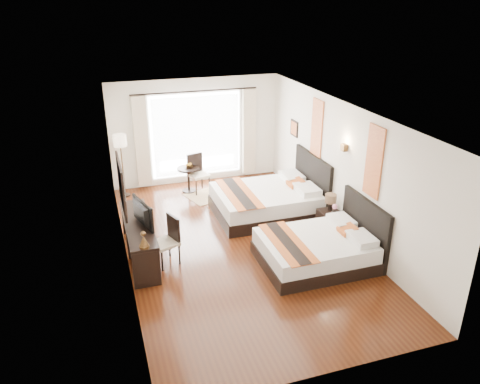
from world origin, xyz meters
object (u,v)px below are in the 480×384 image
object	(u,v)px
nightstand	(330,223)
window_chair	(199,181)
bed_far	(269,200)
television	(139,214)
table_lamp	(331,200)
vase	(334,212)
floor_lamp	(120,145)
bed_near	(319,248)
side_table	(189,180)
console_desk	(139,240)
desk_chair	(167,250)
fruit_bowl	(189,167)

from	to	relation	value
nightstand	window_chair	bearing A→B (deg)	124.64
bed_far	nightstand	size ratio (longest dim) A/B	4.50
television	table_lamp	bearing A→B (deg)	-106.64
nightstand	bed_far	bearing A→B (deg)	124.07
table_lamp	vase	bearing A→B (deg)	-93.44
floor_lamp	bed_near	bearing A→B (deg)	-53.69
table_lamp	side_table	distance (m)	3.97
side_table	console_desk	bearing A→B (deg)	-118.72
vase	floor_lamp	distance (m)	5.43
bed_near	vase	distance (m)	1.17
table_lamp	floor_lamp	bearing A→B (deg)	140.23
bed_near	nightstand	bearing A→B (deg)	53.01
desk_chair	vase	bearing A→B (deg)	159.23
nightstand	window_chair	distance (m)	3.78
bed_near	console_desk	world-z (taller)	bed_near
side_table	bed_near	bearing A→B (deg)	-68.70
bed_far	fruit_bowl	xyz separation A→B (m)	(-1.48, 1.88, 0.34)
nightstand	console_desk	xyz separation A→B (m)	(-4.00, 0.27, 0.13)
desk_chair	window_chair	bearing A→B (deg)	-133.55
vase	console_desk	distance (m)	4.03
bed_far	console_desk	world-z (taller)	bed_far
console_desk	side_table	world-z (taller)	console_desk
bed_near	fruit_bowl	world-z (taller)	bed_near
side_table	nightstand	bearing A→B (deg)	-53.10
nightstand	desk_chair	bearing A→B (deg)	-177.96
floor_lamp	nightstand	bearing A→B (deg)	-40.43
nightstand	side_table	distance (m)	3.99
console_desk	fruit_bowl	world-z (taller)	console_desk
nightstand	fruit_bowl	bearing A→B (deg)	126.57
vase	desk_chair	world-z (taller)	desk_chair
vase	side_table	bearing A→B (deg)	125.63
window_chair	bed_near	bearing A→B (deg)	2.79
television	side_table	xyz separation A→B (m)	(1.58, 3.08, -0.67)
bed_near	vase	xyz separation A→B (m)	(0.76, 0.85, 0.26)
bed_near	window_chair	distance (m)	4.35
fruit_bowl	desk_chair	bearing A→B (deg)	-109.42
side_table	bed_far	bearing A→B (deg)	-51.24
bed_far	window_chair	bearing A→B (deg)	125.05
table_lamp	bed_near	bearing A→B (deg)	-125.67
nightstand	television	distance (m)	4.05
floor_lamp	table_lamp	bearing A→B (deg)	-39.77
floor_lamp	side_table	xyz separation A→B (m)	(1.61, -0.23, -1.03)
bed_far	window_chair	world-z (taller)	bed_far
bed_far	fruit_bowl	bearing A→B (deg)	128.21
bed_near	console_desk	xyz separation A→B (m)	(-3.24, 1.27, 0.07)
television	desk_chair	size ratio (longest dim) A/B	0.90
nightstand	window_chair	size ratio (longest dim) A/B	0.53
side_table	window_chair	world-z (taller)	window_chair
desk_chair	floor_lamp	xyz separation A→B (m)	(-0.47, 3.54, 1.07)
bed_near	nightstand	size ratio (longest dim) A/B	4.01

